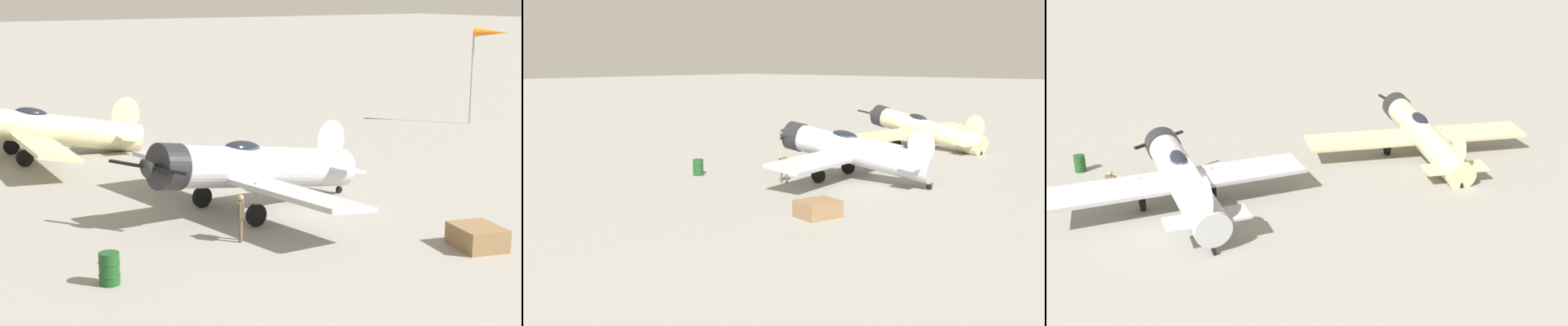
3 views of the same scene
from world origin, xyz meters
The scene contains 6 objects.
ground_plane centered at (0.00, 0.00, 0.00)m, with size 400.00×400.00×0.00m, color gray.
airplane_foreground centered at (-0.05, 0.51, 1.67)m, with size 12.18×10.24×3.18m.
airplane_mid_apron centered at (14.19, 3.78, 1.45)m, with size 13.46×11.27×3.26m.
ground_crew_mechanic centered at (-3.05, 2.78, 0.96)m, with size 0.52×0.43×1.59m.
equipment_crate centered at (-7.84, -3.23, 0.36)m, with size 2.00×1.79×0.73m.
fuel_drum centered at (-4.55, 8.06, 0.47)m, with size 0.63×0.63×0.94m.
Camera 2 is at (-28.56, -19.10, 6.60)m, focal length 43.29 mm.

